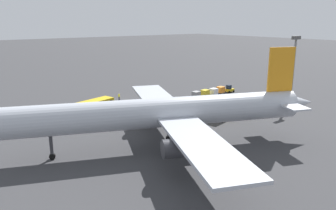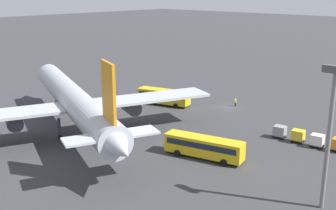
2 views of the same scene
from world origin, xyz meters
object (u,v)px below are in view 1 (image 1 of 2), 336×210
at_px(airplane, 164,113).
at_px(cargo_cart_yellow, 205,93).
at_px(cargo_cart_grey, 196,95).
at_px(cargo_cart_orange, 221,90).
at_px(cargo_cart_white, 214,92).
at_px(shuttle_bus_far, 230,107).
at_px(baggage_tug, 229,89).
at_px(worker_person, 119,97).
at_px(shuttle_bus_near, 90,107).

distance_m(airplane, cargo_cart_yellow, 37.09).
xyz_separation_m(airplane, cargo_cart_grey, (-26.50, -21.65, -4.65)).
bearing_deg(airplane, cargo_cart_orange, -125.70).
bearing_deg(cargo_cart_orange, cargo_cart_yellow, 4.07).
bearing_deg(cargo_cart_white, cargo_cart_grey, 0.29).
bearing_deg(cargo_cart_yellow, cargo_cart_grey, 1.55).
bearing_deg(airplane, shuttle_bus_far, -141.31).
bearing_deg(baggage_tug, shuttle_bus_far, 45.76).
relative_size(cargo_cart_orange, cargo_cart_white, 1.00).
height_order(airplane, cargo_cart_yellow, airplane).
relative_size(airplane, cargo_cart_yellow, 23.61).
bearing_deg(shuttle_bus_far, airplane, 2.40).
xyz_separation_m(shuttle_bus_far, cargo_cart_orange, (-13.67, -15.77, -0.69)).
distance_m(shuttle_bus_far, cargo_cart_white, 18.52).
distance_m(shuttle_bus_far, worker_person, 29.22).
height_order(baggage_tug, worker_person, baggage_tug).
relative_size(cargo_cart_orange, cargo_cart_grey, 1.00).
bearing_deg(cargo_cart_orange, cargo_cart_white, 9.04).
bearing_deg(cargo_cart_yellow, cargo_cart_orange, -175.93).
height_order(airplane, cargo_cart_white, airplane).
relative_size(airplane, shuttle_bus_near, 4.42).
bearing_deg(cargo_cart_yellow, airplane, 36.21).
relative_size(shuttle_bus_near, worker_person, 6.70).
bearing_deg(baggage_tug, worker_person, -16.88).
relative_size(baggage_tug, worker_person, 1.42).
height_order(baggage_tug, cargo_cart_yellow, baggage_tug).
height_order(airplane, shuttle_bus_near, airplane).
distance_m(shuttle_bus_far, cargo_cart_orange, 20.88).
height_order(shuttle_bus_far, worker_person, shuttle_bus_far).
height_order(airplane, shuttle_bus_far, airplane).
distance_m(baggage_tug, cargo_cart_white, 6.80).
distance_m(cargo_cart_orange, cargo_cart_yellow, 6.40).
xyz_separation_m(shuttle_bus_near, shuttle_bus_far, (-24.12, 17.41, -0.06)).
relative_size(worker_person, cargo_cart_orange, 0.80).
xyz_separation_m(baggage_tug, worker_person, (29.36, -10.76, -0.07)).
distance_m(cargo_cart_white, cargo_cart_yellow, 3.19).
distance_m(shuttle_bus_far, cargo_cart_grey, 15.78).
bearing_deg(shuttle_bus_far, worker_person, -79.09).
distance_m(shuttle_bus_far, cargo_cart_yellow, 16.97).
xyz_separation_m(shuttle_bus_far, cargo_cart_yellow, (-7.28, -15.31, -0.69)).
xyz_separation_m(cargo_cart_white, cargo_cart_grey, (6.38, 0.03, 0.00)).
distance_m(shuttle_bus_far, baggage_tug, 23.42).
bearing_deg(cargo_cart_grey, worker_person, -35.00).
height_order(shuttle_bus_near, cargo_cart_orange, shuttle_bus_near).
xyz_separation_m(airplane, shuttle_bus_far, (-22.41, -6.42, -3.96)).
height_order(shuttle_bus_near, baggage_tug, shuttle_bus_near).
xyz_separation_m(baggage_tug, cargo_cart_white, (6.78, 0.55, 0.25)).
xyz_separation_m(cargo_cart_orange, cargo_cart_yellow, (6.38, 0.45, 0.00)).
relative_size(worker_person, cargo_cart_white, 0.80).
xyz_separation_m(cargo_cart_orange, cargo_cart_white, (3.19, 0.51, 0.00)).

